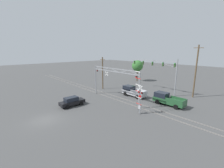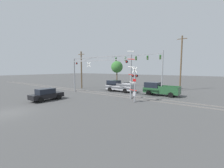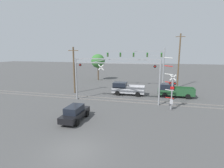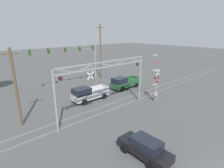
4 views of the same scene
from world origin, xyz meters
The scene contains 12 objects.
ground_plane centered at (0.00, 0.00, 0.00)m, with size 200.00×200.00×0.00m, color #4C4C4C.
rail_track_near centered at (0.00, 13.52, 0.05)m, with size 80.00×0.08×0.10m, color gray.
rail_track_far centered at (0.00, 14.95, 0.05)m, with size 80.00×0.08×0.10m, color gray.
crossing_gantry centered at (-0.02, 13.23, 4.55)m, with size 12.39×0.27×6.29m.
crossing_signal_mast centered at (7.50, 11.58, 2.34)m, with size 1.61×0.35×6.59m.
traffic_signal_span centered at (3.58, 24.53, 5.66)m, with size 11.86×0.39×7.93m.
pickup_truck_lead centered at (0.76, 18.00, 1.02)m, with size 5.44×2.18×2.08m.
pickup_truck_following centered at (8.38, 18.48, 1.02)m, with size 5.56×2.18×2.08m.
sedan_waiting centered at (-2.58, 5.46, 0.82)m, with size 1.89×4.38×1.63m.
utility_pole_left centered at (-8.33, 17.04, 4.15)m, with size 1.80×0.28×8.02m.
utility_pole_right centered at (9.83, 26.67, 5.50)m, with size 1.80×0.28×10.71m.
background_tree_beyond_span centered at (-8.91, 31.59, 4.85)m, with size 3.48×3.48×6.62m.
Camera 2 is at (16.48, -5.42, 4.27)m, focal length 24.00 mm.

